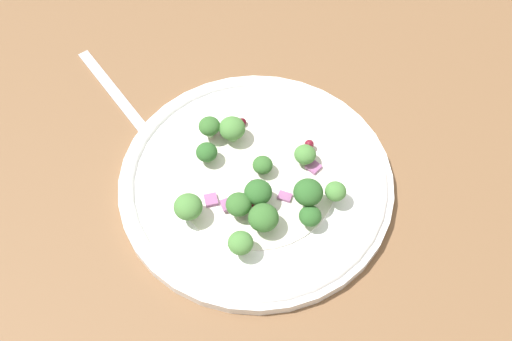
{
  "coord_description": "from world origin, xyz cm",
  "views": [
    {
      "loc": [
        29.59,
        9.22,
        52.96
      ],
      "look_at": [
        -1.14,
        -2.64,
        2.7
      ],
      "focal_mm": 42.79,
      "sensor_mm": 36.0,
      "label": 1
    }
  ],
  "objects_px": {
    "broccoli_floret_0": "(188,207)",
    "broccoli_floret_2": "(259,216)",
    "fork": "(127,108)",
    "plate": "(256,180)",
    "broccoli_floret_1": "(305,155)"
  },
  "relations": [
    {
      "from": "broccoli_floret_1",
      "to": "plate",
      "type": "bearing_deg",
      "value": -47.54
    },
    {
      "from": "broccoli_floret_0",
      "to": "broccoli_floret_2",
      "type": "distance_m",
      "value": 0.07
    },
    {
      "from": "broccoli_floret_2",
      "to": "fork",
      "type": "distance_m",
      "value": 0.21
    },
    {
      "from": "broccoli_floret_0",
      "to": "broccoli_floret_2",
      "type": "relative_size",
      "value": 0.95
    },
    {
      "from": "broccoli_floret_2",
      "to": "fork",
      "type": "height_order",
      "value": "broccoli_floret_2"
    },
    {
      "from": "broccoli_floret_0",
      "to": "broccoli_floret_2",
      "type": "xyz_separation_m",
      "value": [
        -0.02,
        0.07,
        -0.0
      ]
    },
    {
      "from": "broccoli_floret_1",
      "to": "fork",
      "type": "xyz_separation_m",
      "value": [
        -0.01,
        -0.21,
        -0.02
      ]
    },
    {
      "from": "broccoli_floret_0",
      "to": "broccoli_floret_1",
      "type": "xyz_separation_m",
      "value": [
        -0.1,
        0.08,
        -0.01
      ]
    },
    {
      "from": "broccoli_floret_2",
      "to": "fork",
      "type": "relative_size",
      "value": 0.18
    },
    {
      "from": "broccoli_floret_2",
      "to": "fork",
      "type": "xyz_separation_m",
      "value": [
        -0.09,
        -0.19,
        -0.03
      ]
    },
    {
      "from": "broccoli_floret_0",
      "to": "fork",
      "type": "xyz_separation_m",
      "value": [
        -0.11,
        -0.13,
        -0.03
      ]
    },
    {
      "from": "broccoli_floret_0",
      "to": "fork",
      "type": "relative_size",
      "value": 0.17
    },
    {
      "from": "plate",
      "to": "fork",
      "type": "bearing_deg",
      "value": -103.56
    },
    {
      "from": "plate",
      "to": "broccoli_floret_2",
      "type": "xyz_separation_m",
      "value": [
        0.05,
        0.02,
        0.02
      ]
    },
    {
      "from": "broccoli_floret_0",
      "to": "fork",
      "type": "distance_m",
      "value": 0.17
    }
  ]
}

